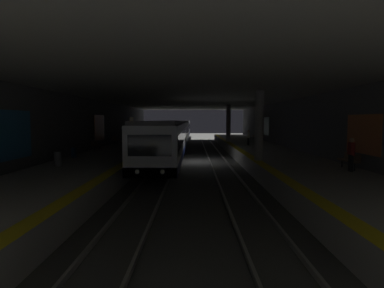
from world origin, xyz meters
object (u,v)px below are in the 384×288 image
suitcase_rolling (74,153)px  pillar_near (259,126)px  bench_right_far (115,140)px  person_waiting_near (140,135)px  bench_left_mid (255,136)px  bench_right_mid (96,144)px  person_standing_far (351,153)px  metro_train (177,132)px  pillar_far (228,123)px  bench_left_near (350,159)px  person_walking_mid (248,137)px  trash_bin (58,159)px  person_boarding (136,133)px

suitcase_rolling → pillar_near: bearing=-96.2°
bench_right_far → person_waiting_near: bearing=-33.9°
bench_left_mid → bench_right_mid: bearing=132.7°
person_standing_far → suitcase_rolling: size_ratio=1.74×
metro_train → bench_left_mid: 10.74m
bench_right_mid → pillar_far: bearing=-48.7°
metro_train → bench_right_mid: (-15.64, 6.33, -0.45)m
bench_right_mid → bench_left_near: bearing=-121.0°
bench_left_mid → person_waiting_near: size_ratio=1.10×
person_walking_mid → trash_bin: person_walking_mid is taller
bench_right_mid → person_standing_far: (-11.12, -16.68, 0.43)m
pillar_far → bench_right_mid: 17.25m
pillar_far → bench_right_mid: (-11.33, 12.88, -1.75)m
person_boarding → person_standing_far: bearing=-147.9°
person_standing_far → person_boarding: size_ratio=1.05×
bench_left_near → person_boarding: size_ratio=1.02×
suitcase_rolling → trash_bin: size_ratio=1.18×
metro_train → person_standing_far: metro_train is taller
pillar_far → person_waiting_near: size_ratio=2.94×
person_boarding → suitcase_rolling: 19.23m
pillar_near → person_waiting_near: pillar_near is taller
person_waiting_near → trash_bin: size_ratio=1.82×
metro_train → trash_bin: 25.53m
bench_left_mid → person_standing_far: 26.89m
pillar_far → metro_train: bearing=56.6°
pillar_near → bench_left_near: (-3.64, -4.18, -1.75)m
person_waiting_near → person_boarding: person_boarding is taller
pillar_near → trash_bin: pillar_near is taller
person_boarding → bench_left_mid: bearing=-83.7°
trash_bin → pillar_far: bearing=-30.5°
pillar_near → bench_right_far: size_ratio=2.68×
pillar_near → metro_train: pillar_near is taller
person_standing_far → person_walking_mid: bearing=7.9°
bench_right_far → bench_left_mid: bearing=-62.2°
pillar_far → suitcase_rolling: size_ratio=4.53×
bench_right_mid → bench_right_far: 6.75m
bench_left_near → bench_right_far: 24.09m
pillar_far → pillar_near: bearing=180.0°
bench_left_near → person_waiting_near: bearing=36.5°
bench_left_near → person_standing_far: size_ratio=0.97×
bench_left_near → suitcase_rolling: bearing=73.5°
bench_right_far → person_standing_far: (-17.87, -16.68, 0.43)m
pillar_far → person_standing_far: 22.81m
pillar_near → pillar_far: (17.94, 0.00, 0.00)m
person_standing_far → suitcase_rolling: 17.64m
person_waiting_near → person_boarding: (4.03, 1.24, 0.07)m
metro_train → person_boarding: metro_train is taller
person_waiting_near → person_standing_far: 25.59m
pillar_far → bench_right_far: (-4.58, 12.88, -1.75)m
bench_right_far → person_waiting_near: size_ratio=1.10×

